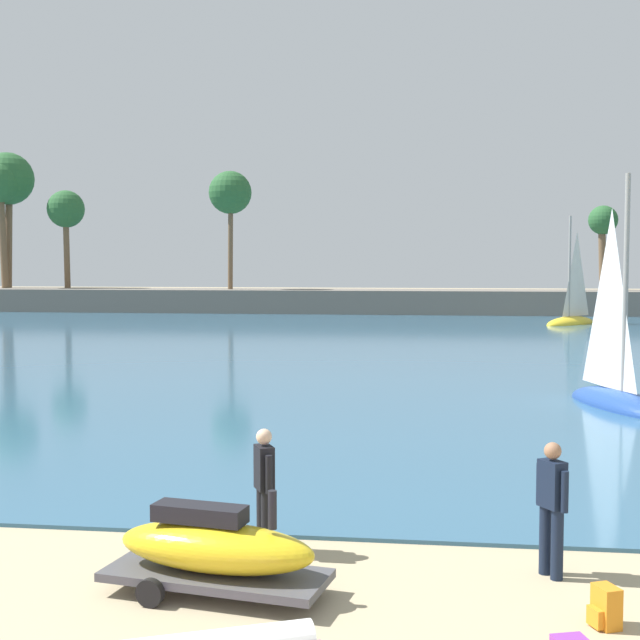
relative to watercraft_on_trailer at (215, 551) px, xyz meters
The scene contains 8 objects.
sea 49.44m from the watercraft_on_trailer, 89.30° to the left, with size 220.00×94.64×0.06m, color #33607F.
palm_headland 57.03m from the watercraft_on_trailer, 89.37° to the left, with size 84.15×6.66×13.01m.
watercraft_on_trailer is the anchor object (origin of this frame).
person_rigging_by_gear 1.56m from the watercraft_on_trailer, 78.83° to the left, with size 0.33×0.50×1.67m.
person_at_waterline 4.10m from the watercraft_on_trailer, 15.54° to the left, with size 0.35×0.48×1.67m.
backpack_spare 4.33m from the watercraft_on_trailer, ahead, with size 0.35×0.36×0.44m.
sailboat_near_shore 15.81m from the watercraft_on_trailer, 62.50° to the left, with size 2.69×4.69×6.52m.
sailboat_mid_bay 46.98m from the watercraft_on_trailer, 76.53° to the left, with size 4.25×4.76×7.14m.
Camera 1 is at (1.88, -4.23, 3.84)m, focal length 49.06 mm.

